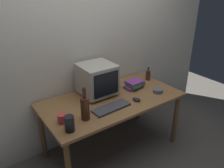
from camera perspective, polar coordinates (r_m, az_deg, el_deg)
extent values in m
plane|color=#56514C|center=(2.98, 0.00, -15.92)|extent=(6.00, 6.00, 0.00)
cube|color=silver|center=(2.74, -5.79, 10.07)|extent=(4.00, 0.08, 2.50)
cube|color=olive|center=(2.57, 0.00, -3.95)|extent=(1.60, 0.82, 0.03)
cylinder|color=brown|center=(2.99, 15.79, -8.53)|extent=(0.06, 0.06, 0.69)
cylinder|color=brown|center=(2.77, -17.28, -11.74)|extent=(0.06, 0.06, 0.69)
cylinder|color=brown|center=(3.39, 6.77, -3.45)|extent=(0.06, 0.06, 0.69)
cube|color=#B2AD9E|center=(2.65, -3.72, -2.29)|extent=(0.28, 0.24, 0.03)
cube|color=#B2AD9E|center=(2.58, -3.83, 1.38)|extent=(0.38, 0.38, 0.34)
cube|color=black|center=(2.43, -1.40, -0.10)|extent=(0.31, 0.01, 0.27)
cube|color=#3F3F47|center=(2.36, -0.14, -5.98)|extent=(0.43, 0.17, 0.02)
ellipsoid|color=black|center=(2.52, 6.20, -3.91)|extent=(0.08, 0.11, 0.04)
cylinder|color=#472314|center=(2.16, -6.83, -6.22)|extent=(0.09, 0.09, 0.23)
cylinder|color=#472314|center=(2.09, -7.05, -2.59)|extent=(0.03, 0.03, 0.08)
sphere|color=#262626|center=(2.06, -7.12, -1.33)|extent=(0.04, 0.04, 0.04)
cylinder|color=#472314|center=(3.05, 9.12, 2.13)|extent=(0.06, 0.06, 0.12)
cylinder|color=#472314|center=(3.02, 9.23, 3.57)|extent=(0.02, 0.02, 0.04)
sphere|color=#262626|center=(3.01, 9.27, 4.09)|extent=(0.03, 0.03, 0.03)
cube|color=#843893|center=(2.81, 5.47, -0.71)|extent=(0.22, 0.13, 0.03)
cube|color=#33894C|center=(2.80, 5.95, -0.06)|extent=(0.23, 0.19, 0.03)
cube|color=#843893|center=(2.79, 5.70, 0.53)|extent=(0.21, 0.18, 0.03)
cylinder|color=#CC383D|center=(2.18, -12.63, -8.58)|extent=(0.08, 0.08, 0.09)
torus|color=#CC383D|center=(2.19, -11.39, -8.09)|extent=(0.06, 0.01, 0.06)
cylinder|color=#595B66|center=(2.74, 11.55, -1.69)|extent=(0.12, 0.12, 0.04)
cylinder|color=black|center=(2.04, -10.75, -9.84)|extent=(0.09, 0.09, 0.15)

